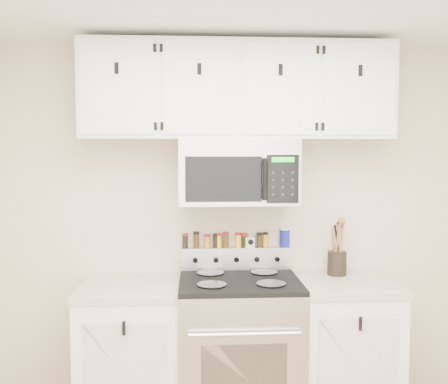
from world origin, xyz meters
name	(u,v)px	position (x,y,z in m)	size (l,w,h in m)	color
back_wall	(235,225)	(0.00, 1.75, 1.25)	(3.50, 0.01, 2.50)	beige
range	(239,350)	(0.00, 1.43, 0.49)	(0.76, 0.65, 1.10)	#B7B7BA
base_cabinet_left	(132,355)	(-0.69, 1.45, 0.46)	(0.64, 0.62, 0.92)	white
base_cabinet_right	(343,350)	(0.69, 1.45, 0.46)	(0.64, 0.62, 0.92)	white
microwave	(238,172)	(0.00, 1.55, 1.63)	(0.76, 0.44, 0.42)	#9E9EA3
upper_cabinets	(238,91)	(0.00, 1.58, 2.15)	(2.00, 0.35, 0.62)	white
utensil_crock	(337,261)	(0.68, 1.62, 1.01)	(0.13, 0.13, 0.37)	black
kitchen_timer	(250,242)	(0.10, 1.71, 1.14)	(0.06, 0.05, 0.07)	white
salt_canister	(285,238)	(0.34, 1.71, 1.16)	(0.07, 0.07, 0.13)	navy
spice_jar_0	(185,241)	(-0.35, 1.71, 1.15)	(0.04, 0.04, 0.10)	black
spice_jar_1	(196,240)	(-0.27, 1.71, 1.16)	(0.04, 0.04, 0.11)	#422C0F
spice_jar_2	(207,241)	(-0.20, 1.71, 1.15)	(0.04, 0.04, 0.09)	orange
spice_jar_3	(216,241)	(-0.14, 1.71, 1.15)	(0.04, 0.04, 0.10)	black
spice_jar_4	(219,240)	(-0.12, 1.71, 1.15)	(0.04, 0.04, 0.10)	yellow
spice_jar_5	(226,240)	(-0.07, 1.71, 1.15)	(0.04, 0.04, 0.11)	#473211
spice_jar_6	(238,240)	(0.02, 1.71, 1.15)	(0.04, 0.04, 0.10)	yellow
spice_jar_7	(245,240)	(0.06, 1.71, 1.15)	(0.04, 0.04, 0.10)	black
spice_jar_8	(259,240)	(0.16, 1.71, 1.15)	(0.04, 0.04, 0.10)	#3C210E
spice_jar_9	(266,240)	(0.21, 1.71, 1.15)	(0.04, 0.04, 0.10)	gold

